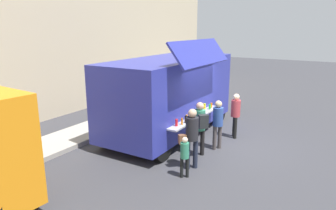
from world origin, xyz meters
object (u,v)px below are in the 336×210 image
customer_front_ordering (218,120)px  customer_extra_browsing (236,112)px  customer_rear_waiting (191,134)px  child_near_queue (185,154)px  food_truck_main (171,93)px  trash_bin (171,95)px  customer_mid_with_backpack (200,124)px

customer_front_ordering → customer_extra_browsing: bearing=-67.8°
customer_rear_waiting → child_near_queue: size_ratio=1.53×
customer_extra_browsing → food_truck_main: bearing=-9.1°
customer_front_ordering → customer_extra_browsing: 1.34m
trash_bin → customer_front_ordering: 6.34m
trash_bin → food_truck_main: bearing=-149.5°
customer_mid_with_backpack → child_near_queue: customer_mid_with_backpack is taller
customer_extra_browsing → child_near_queue: bearing=60.5°
food_truck_main → customer_front_ordering: food_truck_main is taller
customer_extra_browsing → child_near_queue: 3.63m
food_truck_main → customer_extra_browsing: 2.42m
food_truck_main → customer_front_ordering: (-0.57, -2.10, -0.56)m
trash_bin → customer_rear_waiting: size_ratio=0.52×
food_truck_main → trash_bin: 4.70m
customer_front_ordering → customer_rear_waiting: (-1.72, 0.07, 0.06)m
trash_bin → customer_mid_with_backpack: 6.79m
trash_bin → customer_mid_with_backpack: customer_mid_with_backpack is taller
trash_bin → customer_front_ordering: customer_front_ordering is taller
food_truck_main → customer_extra_browsing: size_ratio=3.72×
food_truck_main → customer_mid_with_backpack: bearing=-126.9°
customer_rear_waiting → food_truck_main: bearing=-6.0°
food_truck_main → customer_extra_browsing: bearing=-71.4°
food_truck_main → customer_rear_waiting: (-2.28, -2.03, -0.50)m
food_truck_main → customer_mid_with_backpack: food_truck_main is taller
trash_bin → child_near_queue: (-6.80, -4.45, 0.22)m
customer_extra_browsing → customer_mid_with_backpack: bearing=52.2°
customer_mid_with_backpack → customer_extra_browsing: bearing=-58.0°
food_truck_main → customer_front_ordering: size_ratio=3.68×
customer_front_ordering → customer_mid_with_backpack: bearing=100.5°
customer_front_ordering → customer_mid_with_backpack: customer_mid_with_backpack is taller
customer_mid_with_backpack → child_near_queue: size_ratio=1.50×
trash_bin → customer_mid_with_backpack: size_ratio=0.53×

